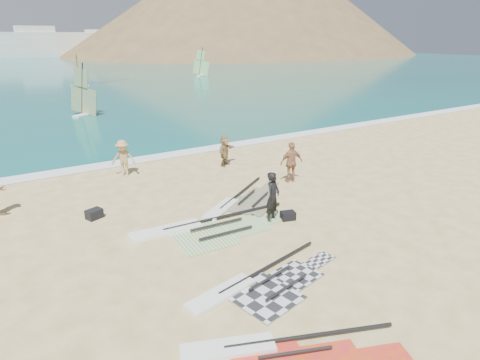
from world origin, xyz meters
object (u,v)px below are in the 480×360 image
rig_grey (258,286)px  gear_bag_near (94,214)px  rig_green (204,229)px  beachgoer_right (225,151)px  rig_red (276,357)px  beachgoer_mid (123,158)px  person_wetsuit (273,197)px  beachgoer_back (291,162)px  rig_orange (241,202)px  gear_bag_far (288,216)px

rig_grey → gear_bag_near: (-2.84, 7.23, 0.14)m
rig_grey → rig_green: size_ratio=0.83×
rig_grey → gear_bag_near: 7.77m
gear_bag_near → beachgoer_right: 8.46m
rig_red → beachgoer_mid: size_ratio=2.61×
beachgoer_mid → rig_green: bearing=-52.3°
person_wetsuit → rig_red: bearing=-153.9°
beachgoer_mid → beachgoer_back: bearing=-5.1°
rig_orange → beachgoer_right: size_ratio=2.98×
rig_green → gear_bag_far: 3.35m
beachgoer_mid → beachgoer_right: 5.38m
rig_grey → person_wetsuit: 4.57m
rig_green → beachgoer_back: size_ratio=3.16×
rig_green → beachgoer_right: beachgoer_right is taller
rig_orange → beachgoer_right: (2.10, 5.01, 0.80)m
rig_green → person_wetsuit: size_ratio=3.19×
rig_orange → rig_red: 8.84m
rig_green → rig_red: size_ratio=1.29×
gear_bag_far → beachgoer_right: size_ratio=0.32×
gear_bag_near → person_wetsuit: bearing=-33.8°
gear_bag_near → gear_bag_far: (6.39, -4.13, -0.02)m
rig_grey → rig_orange: 6.15m
rig_grey → gear_bag_near: bearing=99.4°
rig_green → beachgoer_back: bearing=24.7°
rig_red → rig_grey: bearing=85.2°
rig_green → gear_bag_near: (-3.17, 3.20, 0.14)m
gear_bag_far → beachgoer_back: bearing=49.7°
beachgoer_back → beachgoer_mid: bearing=-28.1°
rig_red → beachgoer_mid: bearing=107.4°
gear_bag_near → beachgoer_mid: (2.56, 4.42, 0.76)m
beachgoer_back → rig_red: bearing=59.6°
rig_green → gear_bag_far: (3.22, -0.93, 0.11)m
rig_green → rig_red: bearing=-100.2°
beachgoer_right → rig_red: bearing=-149.0°
person_wetsuit → gear_bag_far: bearing=-50.9°
rig_grey → rig_red: bearing=-127.9°
rig_green → rig_grey: bearing=-91.7°
beachgoer_back → beachgoer_right: bearing=-60.6°
person_wetsuit → beachgoer_mid: bearing=83.2°
rig_grey → gear_bag_far: (3.55, 3.10, 0.12)m
person_wetsuit → beachgoer_right: 7.38m
gear_bag_near → beachgoer_back: bearing=-5.0°
beachgoer_mid → beachgoer_right: (5.24, -1.20, -0.09)m
gear_bag_far → beachgoer_back: beachgoer_back is taller
rig_orange → gear_bag_far: gear_bag_far is taller
rig_green → rig_red: rig_green is taller
beachgoer_back → person_wetsuit: bearing=52.2°
rig_green → person_wetsuit: (2.64, -0.68, 0.94)m
rig_green → beachgoer_mid: size_ratio=3.35×
rig_green → rig_orange: size_ratio=1.25×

